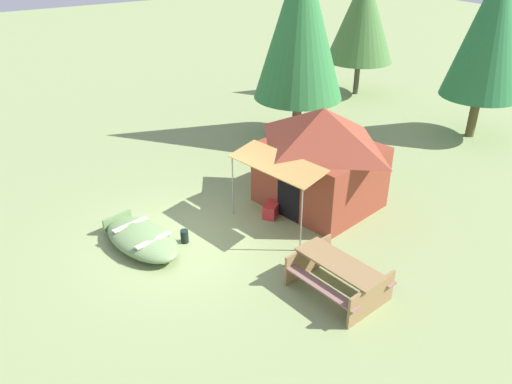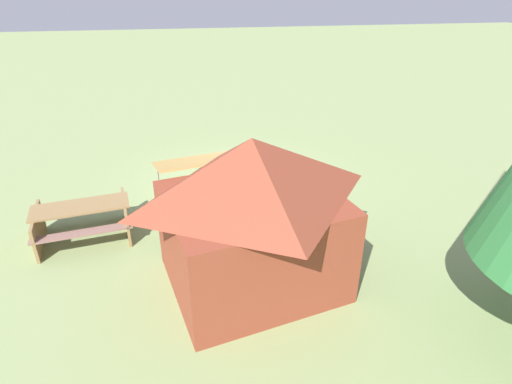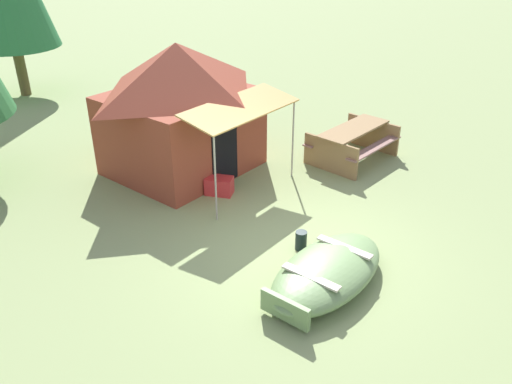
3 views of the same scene
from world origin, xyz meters
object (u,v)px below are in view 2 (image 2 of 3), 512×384
fuel_can (233,179)px  picnic_table (82,218)px  beached_rowboat (241,162)px  canvas_cabin_tent (252,212)px  cooler_box (245,228)px

fuel_can → picnic_table: bearing=29.8°
beached_rowboat → picnic_table: 4.90m
fuel_can → canvas_cabin_tent: bearing=87.7°
canvas_cabin_tent → fuel_can: canvas_cabin_tent is taller
cooler_box → fuel_can: size_ratio=1.62×
picnic_table → fuel_can: size_ratio=6.34×
beached_rowboat → cooler_box: 3.55m
beached_rowboat → picnic_table: picnic_table is taller
picnic_table → cooler_box: picnic_table is taller
picnic_table → fuel_can: bearing=-150.2°
canvas_cabin_tent → fuel_can: size_ratio=12.00×
beached_rowboat → picnic_table: size_ratio=1.24×
picnic_table → fuel_can: (-3.51, -2.01, -0.33)m
fuel_can → beached_rowboat: bearing=-110.4°
cooler_box → fuel_can: cooler_box is taller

